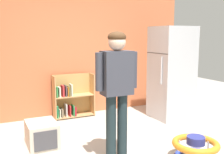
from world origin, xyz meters
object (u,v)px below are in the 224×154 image
at_px(standing_person, 117,84).
at_px(pet_carrier, 42,134).
at_px(refrigerator, 171,73).
at_px(baby_walker, 195,148).
at_px(bookshelf, 71,98).

xyz_separation_m(standing_person, pet_carrier, (-0.79, 0.87, -0.83)).
distance_m(refrigerator, baby_walker, 2.01).
distance_m(refrigerator, standing_person, 2.16).
xyz_separation_m(baby_walker, pet_carrier, (-1.71, 1.32, 0.02)).
bearing_deg(bookshelf, refrigerator, -26.17).
height_order(baby_walker, pet_carrier, pet_carrier).
relative_size(baby_walker, pet_carrier, 1.09).
relative_size(standing_person, baby_walker, 2.75).
bearing_deg(pet_carrier, baby_walker, -37.61).
distance_m(standing_person, pet_carrier, 1.44).
relative_size(standing_person, pet_carrier, 3.00).
distance_m(bookshelf, baby_walker, 2.69).
bearing_deg(refrigerator, bookshelf, 153.83).
bearing_deg(baby_walker, bookshelf, 109.68).
bearing_deg(baby_walker, pet_carrier, 142.39).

